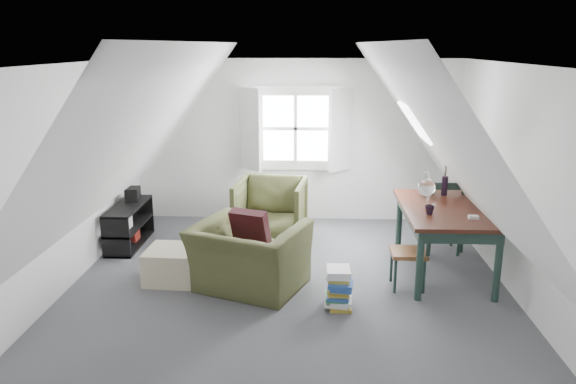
{
  "coord_description": "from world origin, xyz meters",
  "views": [
    {
      "loc": [
        0.28,
        -5.85,
        2.7
      ],
      "look_at": [
        -0.02,
        0.6,
        1.0
      ],
      "focal_mm": 35.0,
      "sensor_mm": 36.0,
      "label": 1
    }
  ],
  "objects_px": {
    "armchair_far": "(271,239)",
    "ottoman": "(173,264)",
    "dining_chair_near": "(411,251)",
    "magazine_stack": "(339,288)",
    "armchair_near": "(250,288)",
    "dining_chair_far": "(443,214)",
    "media_shelf": "(128,227)",
    "dining_table": "(445,216)"
  },
  "relations": [
    {
      "from": "armchair_far",
      "to": "ottoman",
      "type": "distance_m",
      "value": 1.82
    },
    {
      "from": "armchair_far",
      "to": "dining_chair_near",
      "type": "xyz_separation_m",
      "value": [
        1.71,
        -1.55,
        0.43
      ]
    },
    {
      "from": "armchair_far",
      "to": "magazine_stack",
      "type": "distance_m",
      "value": 2.28
    },
    {
      "from": "armchair_near",
      "to": "dining_chair_far",
      "type": "xyz_separation_m",
      "value": [
        2.44,
        1.29,
        0.52
      ]
    },
    {
      "from": "armchair_near",
      "to": "media_shelf",
      "type": "xyz_separation_m",
      "value": [
        -1.83,
        1.35,
        0.26
      ]
    },
    {
      "from": "armchair_far",
      "to": "media_shelf",
      "type": "relative_size",
      "value": 0.87
    },
    {
      "from": "dining_chair_far",
      "to": "magazine_stack",
      "type": "relative_size",
      "value": 2.34
    },
    {
      "from": "armchair_far",
      "to": "dining_chair_near",
      "type": "relative_size",
      "value": 1.16
    },
    {
      "from": "dining_table",
      "to": "magazine_stack",
      "type": "bearing_deg",
      "value": -138.26
    },
    {
      "from": "dining_chair_near",
      "to": "dining_table",
      "type": "bearing_deg",
      "value": 122.53
    },
    {
      "from": "dining_chair_near",
      "to": "dining_chair_far",
      "type": "bearing_deg",
      "value": 141.73
    },
    {
      "from": "armchair_near",
      "to": "dining_chair_far",
      "type": "distance_m",
      "value": 2.81
    },
    {
      "from": "dining_table",
      "to": "media_shelf",
      "type": "xyz_separation_m",
      "value": [
        -4.11,
        0.81,
        -0.47
      ]
    },
    {
      "from": "media_shelf",
      "to": "dining_chair_near",
      "type": "bearing_deg",
      "value": -22.84
    },
    {
      "from": "ottoman",
      "to": "magazine_stack",
      "type": "bearing_deg",
      "value": -17.85
    },
    {
      "from": "armchair_far",
      "to": "dining_chair_far",
      "type": "distance_m",
      "value": 2.41
    },
    {
      "from": "armchair_far",
      "to": "dining_table",
      "type": "distance_m",
      "value": 2.55
    },
    {
      "from": "armchair_near",
      "to": "media_shelf",
      "type": "bearing_deg",
      "value": -14.63
    },
    {
      "from": "magazine_stack",
      "to": "dining_table",
      "type": "bearing_deg",
      "value": 37.0
    },
    {
      "from": "dining_table",
      "to": "dining_chair_far",
      "type": "height_order",
      "value": "dining_chair_far"
    },
    {
      "from": "armchair_far",
      "to": "armchair_near",
      "type": "bearing_deg",
      "value": -87.34
    },
    {
      "from": "armchair_near",
      "to": "armchair_far",
      "type": "distance_m",
      "value": 1.67
    },
    {
      "from": "armchair_near",
      "to": "armchair_far",
      "type": "relative_size",
      "value": 1.21
    },
    {
      "from": "armchair_far",
      "to": "ottoman",
      "type": "bearing_deg",
      "value": -118.61
    },
    {
      "from": "dining_chair_far",
      "to": "dining_chair_near",
      "type": "bearing_deg",
      "value": 70.51
    },
    {
      "from": "dining_table",
      "to": "ottoman",
      "type": "bearing_deg",
      "value": -169.09
    },
    {
      "from": "dining_table",
      "to": "dining_chair_near",
      "type": "relative_size",
      "value": 2.01
    },
    {
      "from": "dining_chair_far",
      "to": "media_shelf",
      "type": "bearing_deg",
      "value": 7.18
    },
    {
      "from": "armchair_far",
      "to": "media_shelf",
      "type": "distance_m",
      "value": 1.99
    },
    {
      "from": "dining_chair_near",
      "to": "magazine_stack",
      "type": "bearing_deg",
      "value": -67.76
    },
    {
      "from": "armchair_far",
      "to": "ottoman",
      "type": "xyz_separation_m",
      "value": [
        -1.04,
        -1.48,
        0.19
      ]
    },
    {
      "from": "armchair_far",
      "to": "dining_chair_far",
      "type": "bearing_deg",
      "value": -2.75
    },
    {
      "from": "ottoman",
      "to": "media_shelf",
      "type": "height_order",
      "value": "media_shelf"
    },
    {
      "from": "dining_table",
      "to": "magazine_stack",
      "type": "relative_size",
      "value": 3.93
    },
    {
      "from": "ottoman",
      "to": "dining_chair_near",
      "type": "bearing_deg",
      "value": -1.61
    },
    {
      "from": "dining_chair_far",
      "to": "magazine_stack",
      "type": "height_order",
      "value": "dining_chair_far"
    },
    {
      "from": "ottoman",
      "to": "dining_table",
      "type": "relative_size",
      "value": 0.35
    },
    {
      "from": "armchair_near",
      "to": "ottoman",
      "type": "distance_m",
      "value": 0.97
    },
    {
      "from": "armchair_far",
      "to": "magazine_stack",
      "type": "xyz_separation_m",
      "value": [
        0.88,
        -2.1,
        0.21
      ]
    },
    {
      "from": "dining_table",
      "to": "dining_chair_far",
      "type": "xyz_separation_m",
      "value": [
        0.16,
        0.75,
        -0.21
      ]
    },
    {
      "from": "armchair_near",
      "to": "magazine_stack",
      "type": "distance_m",
      "value": 1.1
    },
    {
      "from": "dining_table",
      "to": "media_shelf",
      "type": "relative_size",
      "value": 1.52
    }
  ]
}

